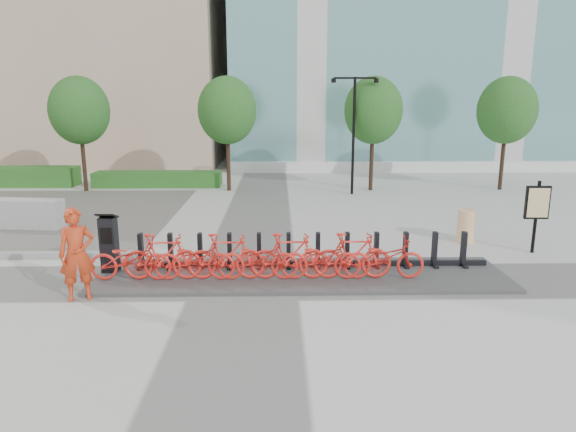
{
  "coord_description": "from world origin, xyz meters",
  "views": [
    {
      "loc": [
        0.76,
        -11.2,
        4.12
      ],
      "look_at": [
        1.0,
        1.5,
        1.2
      ],
      "focal_mm": 32.0,
      "sensor_mm": 36.0,
      "label": 1
    }
  ],
  "objects_px": {
    "worker_red": "(77,254)",
    "map_sign": "(537,206)",
    "bike_0": "(130,259)",
    "jersey_barrier": "(25,214)",
    "construction_barrel": "(466,226)",
    "kiosk": "(109,243)"
  },
  "relations": [
    {
      "from": "bike_0",
      "to": "worker_red",
      "type": "xyz_separation_m",
      "value": [
        -0.82,
        -0.93,
        0.41
      ]
    },
    {
      "from": "construction_barrel",
      "to": "map_sign",
      "type": "relative_size",
      "value": 0.49
    },
    {
      "from": "map_sign",
      "to": "kiosk",
      "type": "bearing_deg",
      "value": -170.41
    },
    {
      "from": "worker_red",
      "to": "kiosk",
      "type": "bearing_deg",
      "value": 62.86
    },
    {
      "from": "bike_0",
      "to": "worker_red",
      "type": "bearing_deg",
      "value": 138.74
    },
    {
      "from": "worker_red",
      "to": "bike_0",
      "type": "bearing_deg",
      "value": 27.36
    },
    {
      "from": "construction_barrel",
      "to": "map_sign",
      "type": "height_order",
      "value": "map_sign"
    },
    {
      "from": "map_sign",
      "to": "worker_red",
      "type": "bearing_deg",
      "value": -162.93
    },
    {
      "from": "worker_red",
      "to": "map_sign",
      "type": "distance_m",
      "value": 11.55
    },
    {
      "from": "worker_red",
      "to": "map_sign",
      "type": "xyz_separation_m",
      "value": [
        11.12,
        3.11,
        0.33
      ]
    },
    {
      "from": "bike_0",
      "to": "map_sign",
      "type": "relative_size",
      "value": 0.93
    },
    {
      "from": "jersey_barrier",
      "to": "construction_barrel",
      "type": "bearing_deg",
      "value": -2.15
    },
    {
      "from": "bike_0",
      "to": "jersey_barrier",
      "type": "xyz_separation_m",
      "value": [
        -4.87,
        5.24,
        -0.1
      ]
    },
    {
      "from": "construction_barrel",
      "to": "jersey_barrier",
      "type": "bearing_deg",
      "value": 171.81
    },
    {
      "from": "construction_barrel",
      "to": "map_sign",
      "type": "bearing_deg",
      "value": -36.44
    },
    {
      "from": "bike_0",
      "to": "jersey_barrier",
      "type": "height_order",
      "value": "bike_0"
    },
    {
      "from": "kiosk",
      "to": "map_sign",
      "type": "height_order",
      "value": "map_sign"
    },
    {
      "from": "kiosk",
      "to": "jersey_barrier",
      "type": "relative_size",
      "value": 0.6
    },
    {
      "from": "bike_0",
      "to": "worker_red",
      "type": "height_order",
      "value": "worker_red"
    },
    {
      "from": "worker_red",
      "to": "map_sign",
      "type": "bearing_deg",
      "value": -5.77
    },
    {
      "from": "bike_0",
      "to": "map_sign",
      "type": "distance_m",
      "value": 10.56
    },
    {
      "from": "worker_red",
      "to": "jersey_barrier",
      "type": "distance_m",
      "value": 7.4
    }
  ]
}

